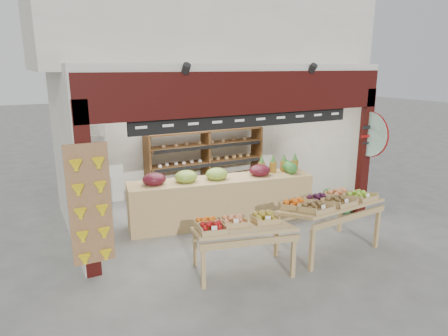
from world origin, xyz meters
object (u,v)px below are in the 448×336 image
refrigerator (88,172)px  display_table_right (329,203)px  back_shelving (206,148)px  display_table_left (236,227)px  cardboard_stack (153,213)px  watermelon_pile (337,203)px  mid_counter (221,199)px

refrigerator → display_table_right: refrigerator is taller
back_shelving → display_table_left: 4.01m
cardboard_stack → watermelon_pile: bearing=-17.3°
refrigerator → display_table_left: refrigerator is taller
back_shelving → refrigerator: 2.85m
display_table_left → refrigerator: bearing=113.8°
mid_counter → display_table_right: 2.24m
back_shelving → cardboard_stack: 2.45m
cardboard_stack → mid_counter: mid_counter is taller
back_shelving → refrigerator: size_ratio=1.61×
back_shelving → watermelon_pile: back_shelving is taller
back_shelving → cardboard_stack: bearing=-143.4°
display_table_right → watermelon_pile: (1.49, 1.34, -0.66)m
display_table_left → display_table_right: 1.77m
back_shelving → display_table_right: 3.91m
back_shelving → watermelon_pile: size_ratio=4.50×
back_shelving → display_table_right: (0.49, -3.87, -0.31)m
cardboard_stack → watermelon_pile: (3.80, -1.18, -0.04)m
back_shelving → display_table_left: bearing=-108.6°
back_shelving → cardboard_stack: size_ratio=3.05×
back_shelving → mid_counter: 2.10m
display_table_right → watermelon_pile: 2.11m
display_table_left → watermelon_pile: (3.25, 1.24, -0.54)m
watermelon_pile → refrigerator: bearing=154.5°
cardboard_stack → display_table_right: (2.31, -2.52, 0.62)m
cardboard_stack → mid_counter: 1.41m
back_shelving → mid_counter: bearing=-106.5°
cardboard_stack → watermelon_pile: 3.98m
cardboard_stack → refrigerator: bearing=132.3°
cardboard_stack → display_table_right: size_ratio=0.56×
cardboard_stack → mid_counter: size_ratio=0.26×
mid_counter → watermelon_pile: 2.64m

